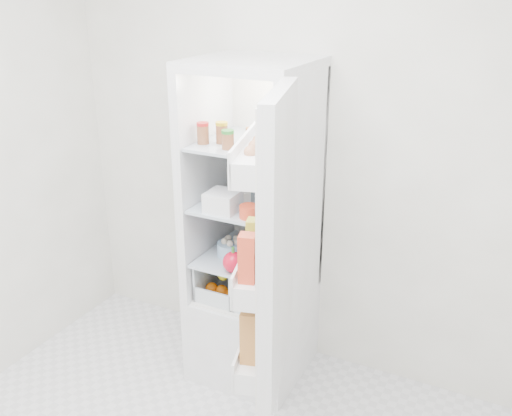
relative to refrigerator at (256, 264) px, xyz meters
The scene contains 19 objects.
room_walls 1.57m from the refrigerator, 80.89° to the right, with size 3.02×3.02×2.61m.
refrigerator is the anchor object (origin of this frame).
shelf_low 0.10m from the refrigerator, 90.00° to the right, with size 0.49×0.53×0.01m, color silver.
shelf_mid 0.39m from the refrigerator, 90.00° to the right, with size 0.49×0.53×0.01m, color silver.
shelf_top 0.72m from the refrigerator, 90.00° to the right, with size 0.49×0.53×0.01m, color silver.
crisper_left 0.15m from the refrigerator, 152.98° to the right, with size 0.23×0.46×0.22m, color silver, non-canonical shape.
crisper_right 0.15m from the refrigerator, 27.02° to the right, with size 0.23×0.46×0.22m, color silver, non-canonical shape.
condiment_jars 0.78m from the refrigerator, 90.00° to the right, with size 0.46×0.16×0.08m.
squeeze_bottle 0.85m from the refrigerator, 13.32° to the left, with size 0.06×0.06×0.20m, color white.
tub_white 0.50m from the refrigerator, 108.04° to the right, with size 0.16×0.16×0.10m, color white.
tub_cream 0.45m from the refrigerator, 119.60° to the right, with size 0.12×0.12×0.07m, color white.
tin_red 0.50m from the refrigerator, 71.04° to the right, with size 0.10×0.10×0.06m, color red.
red_cabbage 0.22m from the refrigerator, 54.27° to the right, with size 0.18×0.18×0.18m, color #571F5B.
bell_pepper 0.31m from the refrigerator, 88.64° to the right, with size 0.11×0.11×0.11m, color red.
mushroom_bowl 0.19m from the refrigerator, 131.42° to the right, with size 0.16×0.16×0.07m, color #9BC3E7.
salad_bag 0.31m from the refrigerator, 48.88° to the right, with size 0.12×0.12×0.12m, color beige.
citrus_pile 0.17m from the refrigerator, 146.25° to the right, with size 0.20×0.31×0.16m.
veg_pile 0.18m from the refrigerator, 26.82° to the right, with size 0.16×0.30×0.10m.
fridge_door 0.85m from the refrigerator, 58.59° to the right, with size 0.31×0.59×1.30m.
Camera 1 is at (1.09, -1.32, 2.15)m, focal length 40.00 mm.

